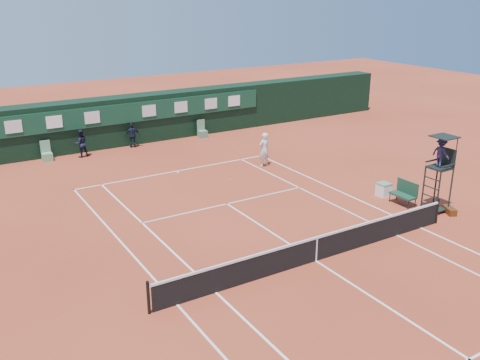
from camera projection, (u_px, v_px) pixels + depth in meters
name	position (u px, v px, depth m)	size (l,w,h in m)	color
ground	(316.00, 261.00, 19.25)	(90.00, 90.00, 0.00)	#A73E27
court_lines	(316.00, 261.00, 19.24)	(11.05, 23.85, 0.01)	silver
tennis_net	(316.00, 248.00, 19.08)	(12.90, 0.10, 1.10)	black
back_wall	(130.00, 119.00, 33.84)	(40.00, 1.65, 3.00)	black
linesman_chair_left	(47.00, 155.00, 30.53)	(0.55, 0.50, 1.15)	#649969
linesman_chair_right	(202.00, 133.00, 35.43)	(0.55, 0.50, 1.15)	#537F60
umpire_chair	(441.00, 158.00, 22.75)	(0.96, 0.95, 3.42)	black
player_bench	(405.00, 192.00, 24.18)	(0.56, 1.20, 1.10)	#173A29
tennis_bag	(449.00, 210.00, 23.32)	(0.33, 0.76, 0.28)	black
cooler	(384.00, 189.00, 25.25)	(0.57, 0.57, 0.65)	white
tennis_ball	(230.00, 180.00, 27.42)	(0.07, 0.07, 0.07)	yellow
player	(264.00, 150.00, 29.38)	(0.69, 0.45, 1.90)	silver
ball_kid_left	(81.00, 143.00, 31.06)	(0.80, 0.62, 1.64)	black
ball_kid_right	(133.00, 135.00, 32.97)	(0.91, 0.38, 1.55)	black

